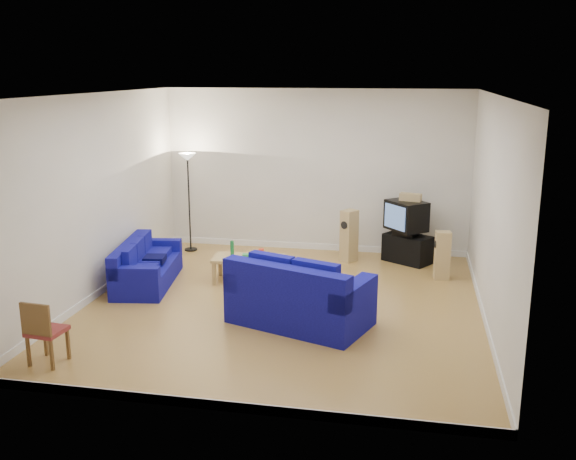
% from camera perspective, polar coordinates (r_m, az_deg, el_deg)
% --- Properties ---
extents(room, '(6.01, 6.51, 3.21)m').
position_cam_1_polar(room, '(9.57, -0.46, 2.01)').
color(room, brown).
rests_on(room, ground).
extents(sofa_three_seat, '(1.09, 1.98, 0.73)m').
position_cam_1_polar(sofa_three_seat, '(11.13, -12.62, -3.39)').
color(sofa_three_seat, '#09085F').
rests_on(sofa_three_seat, ground).
extents(sofa_loveseat, '(2.17, 1.65, 0.96)m').
position_cam_1_polar(sofa_loveseat, '(9.14, 0.89, -6.29)').
color(sofa_loveseat, '#09085F').
rests_on(sofa_loveseat, ground).
extents(coffee_table, '(1.24, 0.70, 0.43)m').
position_cam_1_polar(coffee_table, '(10.99, -3.54, -2.69)').
color(coffee_table, tan).
rests_on(coffee_table, ground).
extents(bottle, '(0.07, 0.07, 0.27)m').
position_cam_1_polar(bottle, '(11.01, -4.99, -1.65)').
color(bottle, '#197233').
rests_on(bottle, coffee_table).
extents(tissue_box, '(0.22, 0.14, 0.08)m').
position_cam_1_polar(tissue_box, '(10.86, -3.53, -2.36)').
color(tissue_box, green).
rests_on(tissue_box, coffee_table).
extents(red_canister, '(0.10, 0.10, 0.13)m').
position_cam_1_polar(red_canister, '(10.99, -2.40, -2.01)').
color(red_canister, red).
rests_on(red_canister, coffee_table).
extents(remote, '(0.15, 0.06, 0.02)m').
position_cam_1_polar(remote, '(10.75, -2.05, -2.69)').
color(remote, black).
rests_on(remote, coffee_table).
extents(tv_stand, '(0.98, 0.86, 0.53)m').
position_cam_1_polar(tv_stand, '(12.31, 10.57, -1.63)').
color(tv_stand, black).
rests_on(tv_stand, ground).
extents(av_receiver, '(0.50, 0.46, 0.09)m').
position_cam_1_polar(av_receiver, '(12.22, 10.39, -0.24)').
color(av_receiver, black).
rests_on(av_receiver, tv_stand).
extents(television, '(0.86, 0.88, 0.55)m').
position_cam_1_polar(television, '(12.17, 10.45, 1.27)').
color(television, black).
rests_on(television, av_receiver).
extents(centre_speaker, '(0.42, 0.25, 0.14)m').
position_cam_1_polar(centre_speaker, '(12.14, 10.83, 2.88)').
color(centre_speaker, tan).
rests_on(centre_speaker, television).
extents(speaker_left, '(0.35, 0.37, 0.99)m').
position_cam_1_polar(speaker_left, '(12.15, 5.45, -0.52)').
color(speaker_left, tan).
rests_on(speaker_left, ground).
extents(speaker_right, '(0.29, 0.23, 0.85)m').
position_cam_1_polar(speaker_right, '(11.39, 13.55, -2.21)').
color(speaker_right, tan).
rests_on(speaker_right, ground).
extents(floor_lamp, '(0.34, 0.34, 1.97)m').
position_cam_1_polar(floor_lamp, '(12.77, -8.89, 5.25)').
color(floor_lamp, black).
rests_on(floor_lamp, ground).
extents(dining_chair, '(0.44, 0.44, 0.84)m').
position_cam_1_polar(dining_chair, '(8.44, -20.93, -8.24)').
color(dining_chair, brown).
rests_on(dining_chair, ground).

